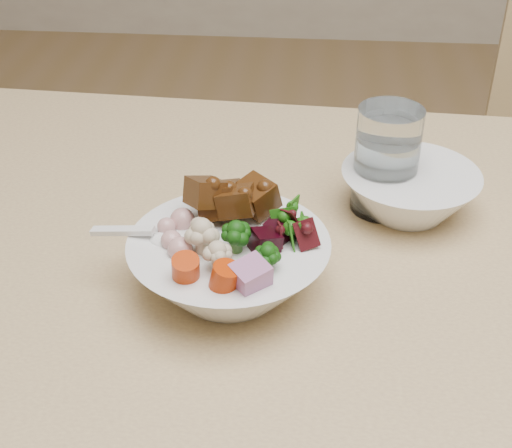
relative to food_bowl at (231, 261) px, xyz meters
name	(u,v)px	position (x,y,z in m)	size (l,w,h in m)	color
food_bowl	(231,261)	(0.00, 0.00, 0.00)	(0.19, 0.19, 0.10)	white
soup_spoon	(155,238)	(-0.07, 0.00, 0.02)	(0.09, 0.03, 0.02)	white
water_glass	(386,164)	(0.16, 0.16, 0.02)	(0.07, 0.07, 0.12)	white
side_bowl	(409,192)	(0.19, 0.16, -0.01)	(0.16, 0.16, 0.05)	white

